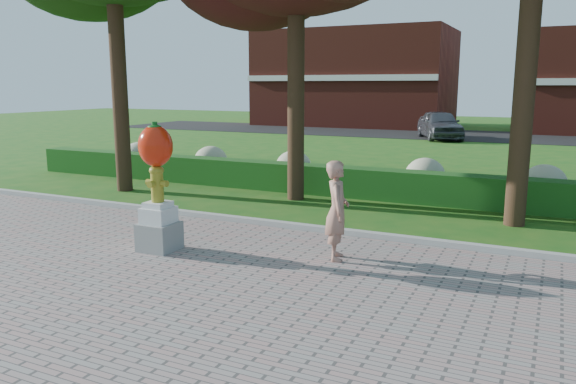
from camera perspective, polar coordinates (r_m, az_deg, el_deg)
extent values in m
plane|color=#195816|center=(9.01, -3.79, -8.70)|extent=(100.00, 100.00, 0.00)
cube|color=#ADADA5|center=(11.57, 3.52, -3.87)|extent=(40.00, 0.18, 0.15)
cube|color=#184F16|center=(15.20, 9.24, 0.80)|extent=(24.00, 0.70, 0.80)
ellipsoid|color=tan|center=(20.41, -14.90, 3.54)|extent=(1.10, 1.10, 0.99)
ellipsoid|color=tan|center=(18.62, -7.84, 3.13)|extent=(1.10, 1.10, 0.99)
ellipsoid|color=tan|center=(17.16, 0.56, 2.58)|extent=(1.10, 1.10, 0.99)
ellipsoid|color=tan|center=(15.90, 13.74, 1.62)|extent=(1.10, 1.10, 0.99)
ellipsoid|color=tan|center=(15.58, 24.58, 0.75)|extent=(1.10, 1.10, 0.99)
cube|color=black|center=(35.75, 18.90, 5.42)|extent=(50.00, 8.00, 0.02)
cube|color=maroon|center=(43.75, 6.84, 11.38)|extent=(14.00, 8.00, 7.00)
cylinder|color=black|center=(16.70, -16.83, 11.58)|extent=(0.44, 0.44, 6.72)
cylinder|color=black|center=(14.75, 0.81, 11.10)|extent=(0.44, 0.44, 6.16)
cylinder|color=black|center=(12.91, 23.13, 12.79)|extent=(0.44, 0.44, 7.28)
cube|color=gray|center=(10.52, -12.93, -4.40)|extent=(0.64, 0.64, 0.51)
cube|color=silver|center=(10.42, -13.02, -2.29)|extent=(0.52, 0.52, 0.29)
cube|color=silver|center=(10.38, -13.07, -1.25)|extent=(0.41, 0.41, 0.10)
cylinder|color=olive|center=(10.32, -13.15, 0.58)|extent=(0.22, 0.22, 0.57)
ellipsoid|color=olive|center=(10.27, -13.22, 2.14)|extent=(0.26, 0.26, 0.19)
cylinder|color=olive|center=(10.41, -13.86, 0.98)|extent=(0.12, 0.11, 0.11)
cylinder|color=olive|center=(10.21, -12.45, 0.85)|extent=(0.12, 0.11, 0.11)
cylinder|color=olive|center=(10.19, -13.70, 0.78)|extent=(0.12, 0.12, 0.12)
cylinder|color=olive|center=(10.26, -13.23, 2.59)|extent=(0.08, 0.08, 0.05)
ellipsoid|color=red|center=(10.22, -13.32, 4.57)|extent=(0.64, 0.57, 0.74)
ellipsoid|color=red|center=(10.34, -14.11, 4.49)|extent=(0.31, 0.31, 0.47)
ellipsoid|color=red|center=(10.11, -12.50, 4.42)|extent=(0.31, 0.31, 0.47)
cylinder|color=#135719|center=(10.19, -13.41, 6.62)|extent=(0.10, 0.10, 0.12)
ellipsoid|color=#135719|center=(10.19, -13.40, 6.45)|extent=(0.24, 0.24, 0.08)
imported|color=#A7735F|center=(9.62, 5.01, -1.87)|extent=(0.62, 0.74, 1.72)
imported|color=#42434A|center=(33.01, 15.16, 6.64)|extent=(3.63, 5.07, 1.60)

